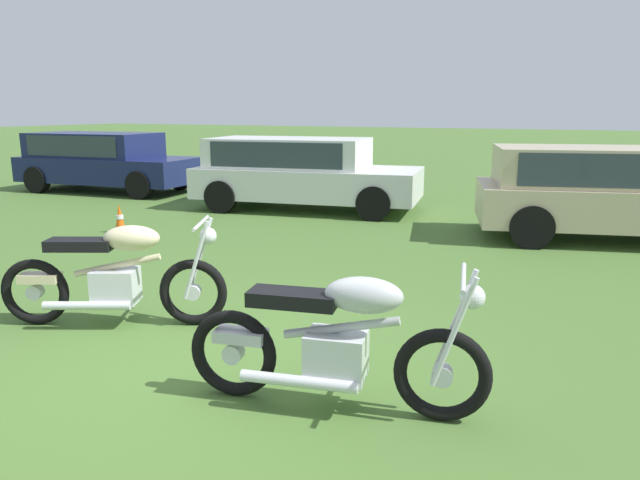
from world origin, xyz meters
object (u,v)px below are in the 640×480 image
at_px(motorcycle_cream, 115,275).
at_px(motorcycle_silver, 337,342).
at_px(car_white, 299,168).
at_px(car_beige, 608,187).
at_px(car_navy, 102,157).
at_px(traffic_cone, 120,220).

distance_m(motorcycle_cream, motorcycle_silver, 2.58).
height_order(motorcycle_cream, motorcycle_silver, same).
relative_size(car_white, car_beige, 1.03).
bearing_deg(motorcycle_cream, car_white, 77.67).
bearing_deg(car_beige, motorcycle_cream, -138.70).
bearing_deg(car_navy, traffic_cone, -47.54).
bearing_deg(motorcycle_silver, car_navy, 130.66).
xyz_separation_m(car_navy, traffic_cone, (4.10, -3.66, -0.61)).
relative_size(motorcycle_cream, car_navy, 0.43).
distance_m(car_navy, car_white, 5.64).
relative_size(car_navy, car_white, 0.97).
bearing_deg(motorcycle_silver, car_white, 107.75).
distance_m(car_navy, traffic_cone, 5.53).
bearing_deg(car_navy, car_beige, -9.59).
bearing_deg(motorcycle_cream, car_navy, 110.66).
relative_size(car_navy, car_beige, 1.00).
bearing_deg(car_beige, motorcycle_silver, -118.20).
relative_size(motorcycle_cream, motorcycle_silver, 0.95).
bearing_deg(traffic_cone, motorcycle_silver, -33.85).
xyz_separation_m(car_navy, car_beige, (11.28, -0.75, -0.00)).
bearing_deg(car_white, traffic_cone, -124.16).
distance_m(motorcycle_silver, car_navy, 12.24).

